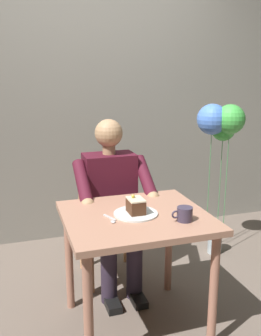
% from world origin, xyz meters
% --- Properties ---
extents(ground_plane, '(14.00, 14.00, 0.00)m').
position_xyz_m(ground_plane, '(0.00, 0.00, 0.00)').
color(ground_plane, '#706156').
extents(cafe_rear_panel, '(6.40, 0.12, 3.00)m').
position_xyz_m(cafe_rear_panel, '(0.00, -1.50, 1.50)').
color(cafe_rear_panel, gray).
rests_on(cafe_rear_panel, ground).
extents(dining_table, '(0.82, 0.73, 0.73)m').
position_xyz_m(dining_table, '(0.00, 0.00, 0.62)').
color(dining_table, tan).
rests_on(dining_table, ground).
extents(chair, '(0.42, 0.42, 0.89)m').
position_xyz_m(chair, '(0.00, -0.69, 0.48)').
color(chair, tan).
rests_on(chair, ground).
extents(seated_person, '(0.53, 0.58, 1.21)m').
position_xyz_m(seated_person, '(-0.00, -0.51, 0.62)').
color(seated_person, '#4C1323').
rests_on(seated_person, ground).
extents(dessert_plate, '(0.25, 0.25, 0.01)m').
position_xyz_m(dessert_plate, '(-0.00, -0.00, 0.73)').
color(dessert_plate, white).
rests_on(dessert_plate, dining_table).
extents(cake_slice, '(0.09, 0.12, 0.11)m').
position_xyz_m(cake_slice, '(-0.00, -0.00, 0.78)').
color(cake_slice, '#4D2C1A').
rests_on(cake_slice, dessert_plate).
extents(coffee_cup, '(0.12, 0.09, 0.08)m').
position_xyz_m(coffee_cup, '(-0.22, 0.17, 0.77)').
color(coffee_cup, '#3C3347').
rests_on(coffee_cup, dining_table).
extents(dessert_spoon, '(0.05, 0.14, 0.01)m').
position_xyz_m(dessert_spoon, '(0.16, 0.05, 0.73)').
color(dessert_spoon, silver).
rests_on(dessert_spoon, dining_table).
extents(balloon_display, '(0.36, 0.31, 1.28)m').
position_xyz_m(balloon_display, '(-0.97, -0.73, 1.05)').
color(balloon_display, '#B2C1C6').
rests_on(balloon_display, ground).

